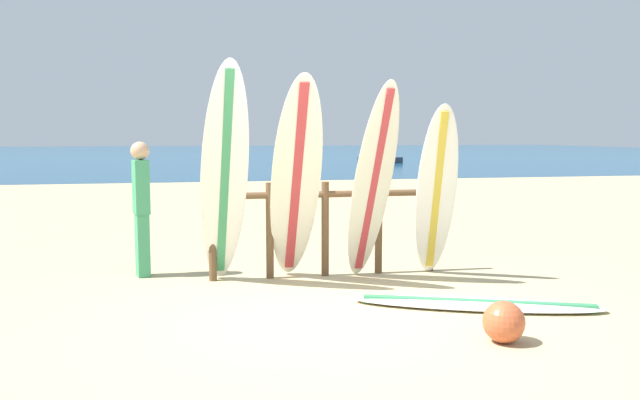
{
  "coord_description": "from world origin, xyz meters",
  "views": [
    {
      "loc": [
        -1.27,
        -5.72,
        1.7
      ],
      "look_at": [
        0.4,
        2.09,
        0.89
      ],
      "focal_mm": 36.24,
      "sensor_mm": 36.0,
      "label": 1
    }
  ],
  "objects_px": {
    "surfboard_leaning_center": "(436,192)",
    "small_boat_offshore": "(380,159)",
    "surfboard_rack": "(325,219)",
    "surfboard_leaning_far_left": "(224,176)",
    "surfboard_lying_on_sand": "(477,304)",
    "beach_ball": "(504,322)",
    "surfboard_leaning_center_left": "(373,183)",
    "beachgoer_standing": "(141,203)",
    "surfboard_leaning_left": "(296,181)"
  },
  "relations": [
    {
      "from": "surfboard_leaning_center",
      "to": "small_boat_offshore",
      "type": "height_order",
      "value": "surfboard_leaning_center"
    },
    {
      "from": "surfboard_rack",
      "to": "surfboard_leaning_far_left",
      "type": "xyz_separation_m",
      "value": [
        -1.22,
        -0.32,
        0.56
      ]
    },
    {
      "from": "surfboard_lying_on_sand",
      "to": "beach_ball",
      "type": "distance_m",
      "value": 1.09
    },
    {
      "from": "surfboard_leaning_far_left",
      "to": "beach_ball",
      "type": "relative_size",
      "value": 7.22
    },
    {
      "from": "surfboard_leaning_center",
      "to": "beach_ball",
      "type": "bearing_deg",
      "value": -99.0
    },
    {
      "from": "surfboard_leaning_center_left",
      "to": "beachgoer_standing",
      "type": "relative_size",
      "value": 1.42
    },
    {
      "from": "small_boat_offshore",
      "to": "surfboard_leaning_center",
      "type": "bearing_deg",
      "value": -106.16
    },
    {
      "from": "surfboard_lying_on_sand",
      "to": "beachgoer_standing",
      "type": "xyz_separation_m",
      "value": [
        -3.31,
        2.16,
        0.86
      ]
    },
    {
      "from": "surfboard_leaning_center_left",
      "to": "small_boat_offshore",
      "type": "xyz_separation_m",
      "value": [
        9.63,
        30.52,
        -0.9
      ]
    },
    {
      "from": "surfboard_leaning_left",
      "to": "small_boat_offshore",
      "type": "relative_size",
      "value": 0.85
    },
    {
      "from": "surfboard_leaning_far_left",
      "to": "surfboard_leaning_left",
      "type": "height_order",
      "value": "surfboard_leaning_far_left"
    },
    {
      "from": "surfboard_leaning_center_left",
      "to": "surfboard_rack",
      "type": "bearing_deg",
      "value": 137.9
    },
    {
      "from": "surfboard_lying_on_sand",
      "to": "beachgoer_standing",
      "type": "relative_size",
      "value": 1.52
    },
    {
      "from": "surfboard_rack",
      "to": "surfboard_leaning_far_left",
      "type": "relative_size",
      "value": 1.12
    },
    {
      "from": "beachgoer_standing",
      "to": "small_boat_offshore",
      "type": "xyz_separation_m",
      "value": [
        12.25,
        29.68,
        -0.64
      ]
    },
    {
      "from": "surfboard_leaning_far_left",
      "to": "small_boat_offshore",
      "type": "relative_size",
      "value": 0.9
    },
    {
      "from": "small_boat_offshore",
      "to": "surfboard_leaning_left",
      "type": "bearing_deg",
      "value": -109.05
    },
    {
      "from": "surfboard_leaning_far_left",
      "to": "beachgoer_standing",
      "type": "relative_size",
      "value": 1.54
    },
    {
      "from": "surfboard_leaning_left",
      "to": "small_boat_offshore",
      "type": "bearing_deg",
      "value": 70.95
    },
    {
      "from": "surfboard_leaning_far_left",
      "to": "surfboard_leaning_center",
      "type": "relative_size",
      "value": 1.21
    },
    {
      "from": "surfboard_leaning_center_left",
      "to": "beach_ball",
      "type": "bearing_deg",
      "value": -80.07
    },
    {
      "from": "beach_ball",
      "to": "surfboard_leaning_center",
      "type": "bearing_deg",
      "value": 81.0
    },
    {
      "from": "small_boat_offshore",
      "to": "beach_ball",
      "type": "distance_m",
      "value": 34.15
    },
    {
      "from": "surfboard_leaning_far_left",
      "to": "beach_ball",
      "type": "height_order",
      "value": "surfboard_leaning_far_left"
    },
    {
      "from": "surfboard_leaning_center_left",
      "to": "beach_ball",
      "type": "distance_m",
      "value": 2.6
    },
    {
      "from": "surfboard_leaning_center_left",
      "to": "surfboard_leaning_far_left",
      "type": "bearing_deg",
      "value": 176.68
    },
    {
      "from": "surfboard_leaning_left",
      "to": "beachgoer_standing",
      "type": "distance_m",
      "value": 1.92
    },
    {
      "from": "surfboard_leaning_center",
      "to": "small_boat_offshore",
      "type": "bearing_deg",
      "value": 73.84
    },
    {
      "from": "surfboard_rack",
      "to": "beachgoer_standing",
      "type": "distance_m",
      "value": 2.21
    },
    {
      "from": "small_boat_offshore",
      "to": "surfboard_leaning_center_left",
      "type": "bearing_deg",
      "value": -107.51
    },
    {
      "from": "surfboard_leaning_far_left",
      "to": "surfboard_leaning_center",
      "type": "xyz_separation_m",
      "value": [
        2.48,
        -0.05,
        -0.22
      ]
    },
    {
      "from": "surfboard_leaning_center_left",
      "to": "small_boat_offshore",
      "type": "relative_size",
      "value": 0.83
    },
    {
      "from": "beach_ball",
      "to": "surfboard_leaning_far_left",
      "type": "bearing_deg",
      "value": 130.37
    },
    {
      "from": "surfboard_lying_on_sand",
      "to": "beach_ball",
      "type": "relative_size",
      "value": 7.11
    },
    {
      "from": "surfboard_leaning_left",
      "to": "surfboard_leaning_center_left",
      "type": "bearing_deg",
      "value": -4.97
    },
    {
      "from": "surfboard_leaning_left",
      "to": "surfboard_leaning_center_left",
      "type": "height_order",
      "value": "surfboard_leaning_left"
    },
    {
      "from": "surfboard_leaning_left",
      "to": "beachgoer_standing",
      "type": "bearing_deg",
      "value": 156.37
    },
    {
      "from": "surfboard_leaning_far_left",
      "to": "surfboard_leaning_center_left",
      "type": "xyz_separation_m",
      "value": [
        1.68,
        -0.1,
        -0.09
      ]
    },
    {
      "from": "surfboard_rack",
      "to": "beachgoer_standing",
      "type": "relative_size",
      "value": 1.72
    },
    {
      "from": "surfboard_rack",
      "to": "beach_ball",
      "type": "distance_m",
      "value": 2.97
    },
    {
      "from": "surfboard_rack",
      "to": "beach_ball",
      "type": "height_order",
      "value": "surfboard_rack"
    },
    {
      "from": "surfboard_leaning_far_left",
      "to": "beach_ball",
      "type": "distance_m",
      "value": 3.41
    },
    {
      "from": "surfboard_lying_on_sand",
      "to": "small_boat_offshore",
      "type": "distance_m",
      "value": 33.07
    },
    {
      "from": "surfboard_rack",
      "to": "surfboard_leaning_far_left",
      "type": "distance_m",
      "value": 1.38
    },
    {
      "from": "surfboard_leaning_left",
      "to": "surfboard_lying_on_sand",
      "type": "height_order",
      "value": "surfboard_leaning_left"
    },
    {
      "from": "surfboard_leaning_left",
      "to": "surfboard_rack",
      "type": "bearing_deg",
      "value": 39.59
    },
    {
      "from": "beachgoer_standing",
      "to": "surfboard_leaning_center",
      "type": "bearing_deg",
      "value": -13.05
    },
    {
      "from": "surfboard_leaning_center",
      "to": "small_boat_offshore",
      "type": "relative_size",
      "value": 0.74
    },
    {
      "from": "beachgoer_standing",
      "to": "surfboard_leaning_left",
      "type": "bearing_deg",
      "value": -23.63
    },
    {
      "from": "surfboard_rack",
      "to": "beach_ball",
      "type": "relative_size",
      "value": 8.07
    }
  ]
}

